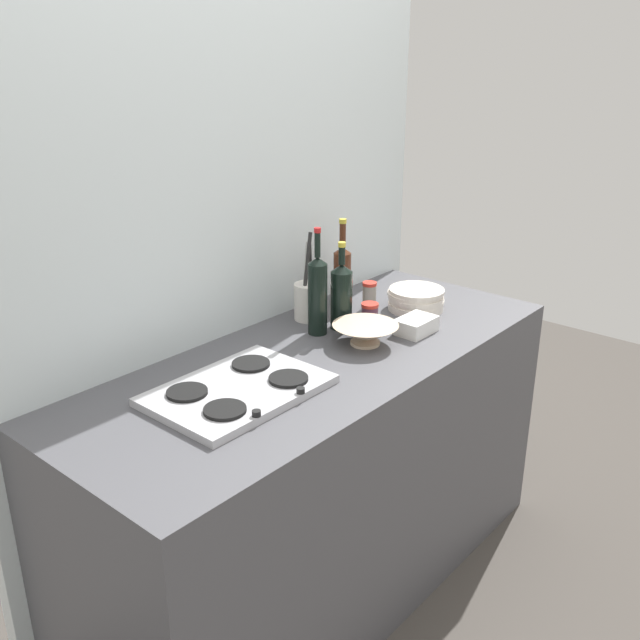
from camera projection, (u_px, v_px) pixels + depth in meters
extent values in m
plane|color=#47423D|center=(320.00, 579.00, 2.61)|extent=(6.00, 6.00, 0.00)
cube|color=#4C4C51|center=(320.00, 474.00, 2.45)|extent=(1.80, 0.70, 0.90)
cube|color=silver|center=(236.00, 275.00, 2.44)|extent=(1.90, 0.06, 2.18)
cube|color=#B2B2B7|center=(239.00, 391.00, 2.02)|extent=(0.49, 0.34, 0.02)
cylinder|color=black|center=(225.00, 410.00, 1.88)|extent=(0.12, 0.12, 0.01)
cylinder|color=black|center=(288.00, 379.00, 2.06)|extent=(0.12, 0.12, 0.01)
cylinder|color=black|center=(187.00, 392.00, 1.98)|extent=(0.12, 0.12, 0.01)
cylinder|color=black|center=(251.00, 364.00, 2.15)|extent=(0.12, 0.12, 0.01)
cylinder|color=black|center=(256.00, 413.00, 1.86)|extent=(0.02, 0.02, 0.02)
cylinder|color=black|center=(301.00, 390.00, 1.98)|extent=(0.02, 0.02, 0.02)
cylinder|color=silver|center=(415.00, 307.00, 2.67)|extent=(0.21, 0.21, 0.01)
cylinder|color=silver|center=(415.00, 304.00, 2.66)|extent=(0.21, 0.21, 0.01)
cylinder|color=silver|center=(416.00, 300.00, 2.66)|extent=(0.21, 0.21, 0.01)
cylinder|color=silver|center=(416.00, 297.00, 2.65)|extent=(0.21, 0.21, 0.01)
cylinder|color=silver|center=(415.00, 294.00, 2.65)|extent=(0.21, 0.21, 0.01)
cylinder|color=silver|center=(416.00, 290.00, 2.65)|extent=(0.21, 0.21, 0.01)
cylinder|color=black|center=(318.00, 299.00, 2.41)|extent=(0.07, 0.07, 0.25)
cone|color=black|center=(317.00, 261.00, 2.36)|extent=(0.07, 0.07, 0.02)
cylinder|color=black|center=(317.00, 245.00, 2.34)|extent=(0.02, 0.02, 0.08)
cylinder|color=#B21E1E|center=(317.00, 230.00, 2.32)|extent=(0.02, 0.02, 0.02)
cylinder|color=#472314|center=(342.00, 280.00, 2.66)|extent=(0.07, 0.07, 0.21)
cone|color=#472314|center=(342.00, 250.00, 2.61)|extent=(0.07, 0.07, 0.02)
cylinder|color=#472314|center=(343.00, 235.00, 2.59)|extent=(0.02, 0.02, 0.09)
cylinder|color=gold|center=(343.00, 221.00, 2.57)|extent=(0.03, 0.03, 0.02)
cylinder|color=black|center=(341.00, 300.00, 2.46)|extent=(0.08, 0.08, 0.20)
cone|color=black|center=(342.00, 268.00, 2.42)|extent=(0.08, 0.08, 0.03)
cylinder|color=black|center=(342.00, 256.00, 2.40)|extent=(0.02, 0.02, 0.06)
cylinder|color=gold|center=(342.00, 244.00, 2.39)|extent=(0.03, 0.03, 0.02)
cylinder|color=beige|center=(365.00, 343.00, 2.36)|extent=(0.10, 0.10, 0.01)
cone|color=beige|center=(365.00, 333.00, 2.35)|extent=(0.22, 0.22, 0.06)
cube|color=white|center=(416.00, 325.00, 2.45)|extent=(0.14, 0.10, 0.05)
cylinder|color=silver|center=(309.00, 302.00, 2.55)|extent=(0.10, 0.10, 0.13)
cylinder|color=#262626|center=(311.00, 273.00, 2.52)|extent=(0.02, 0.01, 0.24)
cylinder|color=#B7B7B2|center=(305.00, 273.00, 2.53)|extent=(0.02, 0.03, 0.23)
cylinder|color=#262626|center=(307.00, 270.00, 2.50)|extent=(0.06, 0.01, 0.27)
cylinder|color=#66384C|center=(370.00, 316.00, 2.51)|extent=(0.06, 0.06, 0.07)
cylinder|color=red|center=(370.00, 305.00, 2.49)|extent=(0.06, 0.06, 0.01)
cylinder|color=#9E998C|center=(369.00, 297.00, 2.65)|extent=(0.05, 0.05, 0.09)
cylinder|color=red|center=(370.00, 284.00, 2.63)|extent=(0.05, 0.05, 0.01)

